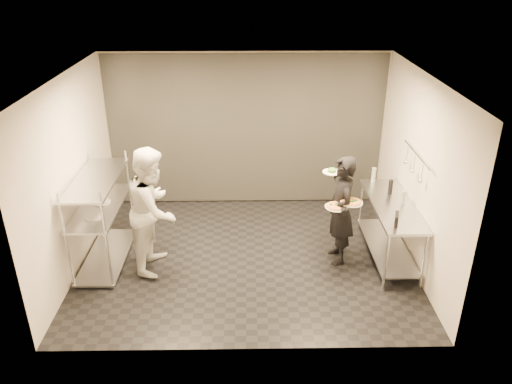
{
  "coord_description": "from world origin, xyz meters",
  "views": [
    {
      "loc": [
        0.04,
        -6.58,
        4.25
      ],
      "look_at": [
        0.15,
        0.05,
        1.1
      ],
      "focal_mm": 35.0,
      "sensor_mm": 36.0,
      "label": 1
    }
  ],
  "objects_px": {
    "salad_plate": "(332,171)",
    "bottle_dark": "(390,187)",
    "pass_rack": "(101,215)",
    "chef": "(154,209)",
    "prep_counter": "(390,221)",
    "pos_monitor": "(397,219)",
    "bottle_clear": "(403,197)",
    "pizza_plate_near": "(337,206)",
    "bottle_green": "(374,175)",
    "pizza_plate_far": "(352,202)",
    "waiter": "(341,211)"
  },
  "relations": [
    {
      "from": "bottle_green",
      "to": "bottle_clear",
      "type": "relative_size",
      "value": 1.2
    },
    {
      "from": "pass_rack",
      "to": "chef",
      "type": "xyz_separation_m",
      "value": [
        0.82,
        -0.16,
        0.17
      ]
    },
    {
      "from": "chef",
      "to": "pizza_plate_near",
      "type": "xyz_separation_m",
      "value": [
        2.63,
        -0.08,
        0.07
      ]
    },
    {
      "from": "salad_plate",
      "to": "bottle_dark",
      "type": "distance_m",
      "value": 1.01
    },
    {
      "from": "pizza_plate_near",
      "to": "salad_plate",
      "type": "xyz_separation_m",
      "value": [
        -0.02,
        0.45,
        0.36
      ]
    },
    {
      "from": "salad_plate",
      "to": "pos_monitor",
      "type": "bearing_deg",
      "value": -46.89
    },
    {
      "from": "pos_monitor",
      "to": "bottle_dark",
      "type": "height_order",
      "value": "bottle_dark"
    },
    {
      "from": "pass_rack",
      "to": "bottle_green",
      "type": "bearing_deg",
      "value": 10.76
    },
    {
      "from": "waiter",
      "to": "bottle_dark",
      "type": "bearing_deg",
      "value": 109.87
    },
    {
      "from": "prep_counter",
      "to": "chef",
      "type": "bearing_deg",
      "value": -177.32
    },
    {
      "from": "prep_counter",
      "to": "chef",
      "type": "height_order",
      "value": "chef"
    },
    {
      "from": "pos_monitor",
      "to": "bottle_dark",
      "type": "distance_m",
      "value": 0.97
    },
    {
      "from": "pass_rack",
      "to": "waiter",
      "type": "xyz_separation_m",
      "value": [
        3.55,
        -0.06,
        0.07
      ]
    },
    {
      "from": "pass_rack",
      "to": "bottle_clear",
      "type": "distance_m",
      "value": 4.49
    },
    {
      "from": "salad_plate",
      "to": "pass_rack",
      "type": "bearing_deg",
      "value": -176.55
    },
    {
      "from": "chef",
      "to": "pizza_plate_far",
      "type": "distance_m",
      "value": 2.85
    },
    {
      "from": "prep_counter",
      "to": "pizza_plate_far",
      "type": "bearing_deg",
      "value": -160.36
    },
    {
      "from": "waiter",
      "to": "bottle_green",
      "type": "relative_size",
      "value": 7.02
    },
    {
      "from": "pizza_plate_far",
      "to": "bottle_green",
      "type": "height_order",
      "value": "bottle_green"
    },
    {
      "from": "bottle_clear",
      "to": "bottle_green",
      "type": "bearing_deg",
      "value": 107.9
    },
    {
      "from": "salad_plate",
      "to": "bottle_green",
      "type": "height_order",
      "value": "salad_plate"
    },
    {
      "from": "bottle_green",
      "to": "bottle_clear",
      "type": "distance_m",
      "value": 0.84
    },
    {
      "from": "waiter",
      "to": "salad_plate",
      "type": "bearing_deg",
      "value": -162.03
    },
    {
      "from": "prep_counter",
      "to": "bottle_dark",
      "type": "xyz_separation_m",
      "value": [
        0.04,
        0.33,
        0.41
      ]
    },
    {
      "from": "chef",
      "to": "pos_monitor",
      "type": "distance_m",
      "value": 3.42
    },
    {
      "from": "pass_rack",
      "to": "chef",
      "type": "bearing_deg",
      "value": -11.18
    },
    {
      "from": "waiter",
      "to": "pos_monitor",
      "type": "distance_m",
      "value": 0.88
    },
    {
      "from": "pass_rack",
      "to": "chef",
      "type": "relative_size",
      "value": 0.85
    },
    {
      "from": "pass_rack",
      "to": "prep_counter",
      "type": "height_order",
      "value": "pass_rack"
    },
    {
      "from": "waiter",
      "to": "bottle_clear",
      "type": "relative_size",
      "value": 8.41
    },
    {
      "from": "pizza_plate_near",
      "to": "bottle_clear",
      "type": "height_order",
      "value": "bottle_clear"
    },
    {
      "from": "prep_counter",
      "to": "bottle_clear",
      "type": "distance_m",
      "value": 0.42
    },
    {
      "from": "waiter",
      "to": "prep_counter",
      "type": "bearing_deg",
      "value": 89.11
    },
    {
      "from": "pass_rack",
      "to": "pizza_plate_far",
      "type": "distance_m",
      "value": 3.68
    },
    {
      "from": "prep_counter",
      "to": "waiter",
      "type": "xyz_separation_m",
      "value": [
        -0.78,
        -0.07,
        0.22
      ]
    },
    {
      "from": "waiter",
      "to": "pizza_plate_near",
      "type": "relative_size",
      "value": 5.08
    },
    {
      "from": "pass_rack",
      "to": "bottle_green",
      "type": "height_order",
      "value": "pass_rack"
    },
    {
      "from": "pass_rack",
      "to": "salad_plate",
      "type": "bearing_deg",
      "value": 3.45
    },
    {
      "from": "waiter",
      "to": "pos_monitor",
      "type": "relative_size",
      "value": 7.58
    },
    {
      "from": "prep_counter",
      "to": "pizza_plate_near",
      "type": "bearing_deg",
      "value": -164.48
    },
    {
      "from": "pizza_plate_near",
      "to": "bottle_green",
      "type": "relative_size",
      "value": 1.38
    },
    {
      "from": "pass_rack",
      "to": "waiter",
      "type": "bearing_deg",
      "value": -1.04
    },
    {
      "from": "prep_counter",
      "to": "salad_plate",
      "type": "height_order",
      "value": "salad_plate"
    },
    {
      "from": "salad_plate",
      "to": "chef",
      "type": "bearing_deg",
      "value": -171.98
    },
    {
      "from": "pass_rack",
      "to": "bottle_dark",
      "type": "bearing_deg",
      "value": 4.33
    },
    {
      "from": "pizza_plate_near",
      "to": "pos_monitor",
      "type": "relative_size",
      "value": 1.49
    },
    {
      "from": "chef",
      "to": "pizza_plate_near",
      "type": "bearing_deg",
      "value": -85.41
    },
    {
      "from": "pass_rack",
      "to": "pizza_plate_near",
      "type": "xyz_separation_m",
      "value": [
        3.45,
        -0.24,
        0.24
      ]
    },
    {
      "from": "waiter",
      "to": "pizza_plate_far",
      "type": "xyz_separation_m",
      "value": [
        0.11,
        -0.17,
        0.23
      ]
    },
    {
      "from": "salad_plate",
      "to": "bottle_clear",
      "type": "height_order",
      "value": "salad_plate"
    }
  ]
}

